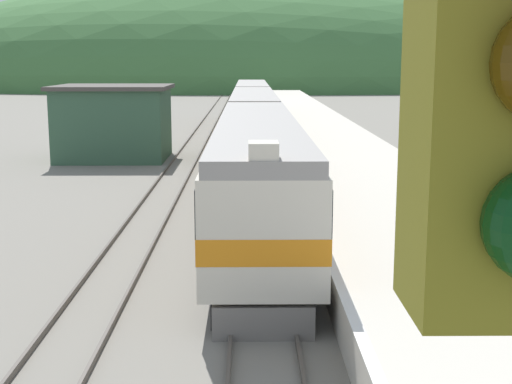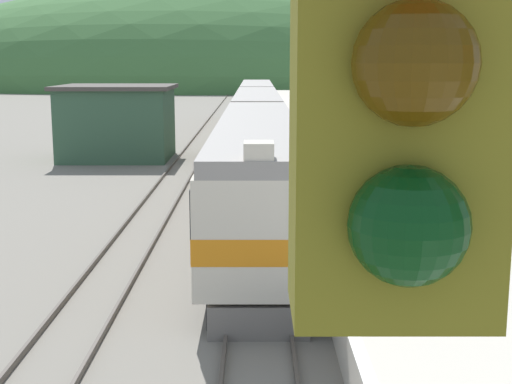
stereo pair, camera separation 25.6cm
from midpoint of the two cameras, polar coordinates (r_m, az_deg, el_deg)
The scene contains 8 objects.
track_main at distance 68.97m, azimuth 0.30°, elevation 5.60°, with size 1.52×180.00×0.16m.
track_siding at distance 69.09m, azimuth -3.17°, elevation 5.59°, with size 1.52×180.00×0.16m.
platform at distance 49.29m, azimuth 6.05°, elevation 4.09°, with size 6.53×140.00×1.07m.
distant_hills at distance 161.15m, azimuth 0.21°, elevation 8.40°, with size 171.66×77.25×46.72m.
station_shed at distance 44.64m, azimuth -10.72°, elevation 5.54°, with size 6.91×6.27×4.50m.
express_train_lead_car at distance 25.13m, azimuth 0.57°, elevation 1.70°, with size 2.91×20.96×4.31m.
carriage_second at distance 46.22m, azimuth 0.38°, elevation 5.74°, with size 2.90×19.26×3.95m.
carriage_third at distance 66.31m, azimuth 0.31°, elevation 7.20°, with size 2.90×19.26×3.95m.
Camera 2 is at (-0.06, 1.28, 6.03)m, focal length 50.00 mm.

